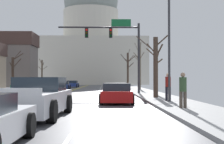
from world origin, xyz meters
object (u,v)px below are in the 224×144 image
Objects in this scene: pickup_truck_near_02 at (36,99)px; sedan_oncoming_02 at (72,84)px; sedan_near_01 at (117,94)px; signal_gantry at (117,40)px; pedestrian_01 at (183,88)px; sedan_oncoming_01 at (63,85)px; sedan_near_00 at (116,90)px; sedan_oncoming_00 at (24,87)px; pedestrian_00 at (168,85)px; street_lamp_right at (165,14)px.

sedan_oncoming_02 is at bearing 94.17° from pickup_truck_near_02.
sedan_near_01 is 39.08m from sedan_oncoming_02.
signal_gantry is 17.21m from pedestrian_01.
sedan_oncoming_02 is 44.47m from pedestrian_01.
pedestrian_01 is at bearing -73.12° from sedan_oncoming_01.
pickup_truck_near_02 reaches higher than sedan_oncoming_01.
sedan_near_00 is 1.06× the size of sedan_near_01.
sedan_oncoming_00 is at bearing -111.46° from sedan_oncoming_01.
sedan_oncoming_02 is at bearing 102.51° from pedestrian_01.
sedan_near_00 is 14.82m from pickup_truck_near_02.
sedan_near_01 is 0.93× the size of sedan_oncoming_00.
pickup_truck_near_02 is 45.75m from sedan_oncoming_02.
sedan_near_00 is 12.51m from pedestrian_01.
pedestrian_00 reaches higher than sedan_near_00.
pedestrian_01 is (9.84, -32.42, 0.51)m from sedan_oncoming_01.
sedan_oncoming_00 is 2.84× the size of pedestrian_01.
pedestrian_00 is 1.04× the size of pedestrian_01.
pickup_truck_near_02 reaches higher than sedan_near_01.
pickup_truck_near_02 is 6.70m from pedestrian_01.
pedestrian_01 reaches higher than sedan_oncoming_01.
street_lamp_right reaches higher than sedan_near_00.
sedan_near_00 reaches higher than sedan_oncoming_01.
sedan_near_00 is at bearing -70.80° from sedan_oncoming_01.
sedan_oncoming_01 is at bearing -91.06° from sedan_oncoming_02.
street_lamp_right is at bearing -55.74° from sedan_oncoming_00.
signal_gantry is 1.74× the size of sedan_oncoming_02.
signal_gantry reaches higher than sedan_near_01.
pickup_truck_near_02 reaches higher than sedan_oncoming_02.
signal_gantry is 4.62× the size of pedestrian_00.
signal_gantry is at bearing -75.29° from sedan_oncoming_02.
sedan_oncoming_00 is 1.05× the size of sedan_oncoming_01.
pedestrian_01 is at bearing -89.08° from street_lamp_right.
sedan_near_00 is 7.83m from pedestrian_00.
pedestrian_01 is (2.57, -16.50, -4.18)m from signal_gantry.
street_lamp_right reaches higher than pedestrian_01.
pickup_truck_near_02 is (-3.74, -18.71, -4.52)m from signal_gantry.
pickup_truck_near_02 is 26.81m from sedan_oncoming_00.
pickup_truck_near_02 is (-3.52, -14.40, 0.15)m from sedan_near_00.
signal_gantry is at bearing 101.56° from street_lamp_right.
sedan_near_01 is at bearing -80.10° from sedan_oncoming_02.
sedan_oncoming_00 is at bearing 146.17° from signal_gantry.
sedan_near_01 is 5.74m from pedestrian_01.
sedan_oncoming_02 is (-6.72, 38.50, -0.02)m from sedan_near_01.
street_lamp_right is 10.14m from pickup_truck_near_02.
sedan_oncoming_01 is 33.89m from pedestrian_01.
sedan_near_01 reaches higher than sedan_oncoming_02.
pickup_truck_near_02 is at bearing -160.65° from pedestrian_01.
street_lamp_right is 1.97× the size of sedan_oncoming_02.
sedan_oncoming_02 is at bearing 88.94° from sedan_oncoming_01.
street_lamp_right is at bearing -114.75° from pedestrian_00.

